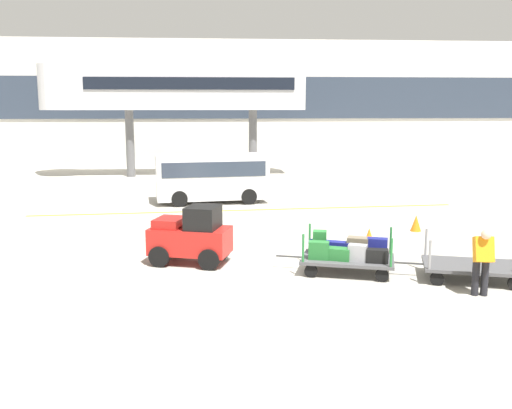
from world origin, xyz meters
The scene contains 11 objects.
ground_plane centered at (0.00, 0.00, 0.00)m, with size 120.00×120.00×0.00m, color #B2ADA0.
apron_lead_line centered at (-0.48, 8.25, 0.00)m, with size 17.38×0.20×0.01m, color yellow.
terminal_building centered at (0.00, 25.98, 4.31)m, with size 54.57×2.51×8.61m.
jet_bridge centered at (-4.73, 19.99, 5.20)m, with size 15.43×3.00×6.56m.
baggage_tug centered at (-2.57, 0.43, 0.75)m, with size 2.33×1.74×1.58m.
baggage_cart_lead centered at (1.40, -0.77, 0.51)m, with size 3.08×2.01×1.10m.
baggage_cart_middle centered at (4.27, -1.68, 0.35)m, with size 3.08×2.01×1.10m.
baggage_handler centered at (3.93, -2.85, 0.87)m, with size 0.47×0.48×1.56m.
shuttle_van centered at (-1.96, 10.34, 1.23)m, with size 5.00×2.47×2.10m.
safety_cone_near centered at (2.74, 1.94, 0.28)m, with size 0.36×0.36×0.55m, color orange.
safety_cone_far centered at (4.90, 3.84, 0.28)m, with size 0.36×0.36×0.55m, color orange.
Camera 1 is at (-2.06, -14.64, 4.20)m, focal length 40.17 mm.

